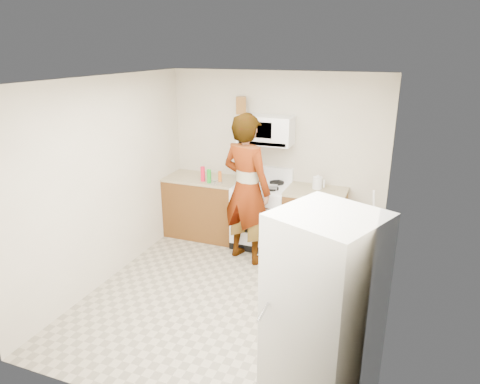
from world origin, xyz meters
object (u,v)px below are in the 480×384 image
at_px(gas_range, 262,214).
at_px(fridge, 322,317).
at_px(kettle, 317,183).
at_px(person, 247,189).
at_px(microwave, 266,130).
at_px(saucepan, 250,175).

bearing_deg(gas_range, fridge, -63.41).
height_order(fridge, kettle, fridge).
relative_size(person, fridge, 1.20).
bearing_deg(microwave, gas_range, -90.00).
bearing_deg(kettle, microwave, -165.17).
distance_m(microwave, saucepan, 0.71).
relative_size(gas_range, saucepan, 4.61).
xyz_separation_m(gas_range, microwave, (0.00, 0.13, 1.21)).
bearing_deg(person, fridge, 141.54).
xyz_separation_m(gas_range, fridge, (1.38, -2.75, 0.36)).
bearing_deg(microwave, kettle, -2.20).
relative_size(gas_range, person, 0.56).
bearing_deg(fridge, gas_range, 140.35).
relative_size(microwave, kettle, 4.63).
height_order(person, kettle, person).
bearing_deg(gas_range, kettle, 7.21).
distance_m(person, kettle, 1.03).
bearing_deg(microwave, saucepan, -173.85).
bearing_deg(kettle, fridge, -61.03).
distance_m(gas_range, saucepan, 0.59).
bearing_deg(fridge, microwave, 139.32).
bearing_deg(saucepan, person, -75.18).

